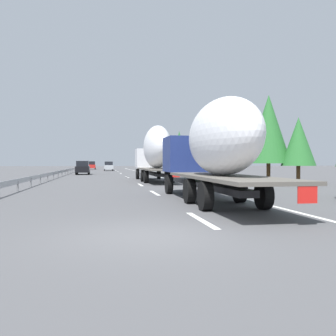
{
  "coord_description": "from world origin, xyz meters",
  "views": [
    {
      "loc": [
        -8.61,
        1.1,
        1.71
      ],
      "look_at": [
        21.39,
        -4.27,
        1.25
      ],
      "focal_mm": 39.6,
      "sensor_mm": 36.0,
      "label": 1
    }
  ],
  "objects_px": {
    "car_silver_hatch": "(109,166)",
    "car_black_suv": "(83,168)",
    "car_red_compact": "(92,165)",
    "truck_trailing": "(213,146)",
    "road_sign": "(161,157)",
    "truck_lead": "(155,151)"
  },
  "relations": [
    {
      "from": "car_red_compact",
      "to": "car_black_suv",
      "type": "bearing_deg",
      "value": 179.64
    },
    {
      "from": "road_sign",
      "to": "car_black_suv",
      "type": "bearing_deg",
      "value": 64.77
    },
    {
      "from": "truck_lead",
      "to": "truck_trailing",
      "type": "height_order",
      "value": "truck_lead"
    },
    {
      "from": "truck_lead",
      "to": "road_sign",
      "type": "distance_m",
      "value": 16.16
    },
    {
      "from": "truck_trailing",
      "to": "truck_lead",
      "type": "bearing_deg",
      "value": 0.0
    },
    {
      "from": "truck_trailing",
      "to": "road_sign",
      "type": "bearing_deg",
      "value": -5.31
    },
    {
      "from": "car_black_suv",
      "to": "road_sign",
      "type": "xyz_separation_m",
      "value": [
        -4.93,
        -10.46,
        1.43
      ]
    },
    {
      "from": "truck_trailing",
      "to": "car_silver_hatch",
      "type": "bearing_deg",
      "value": 3.06
    },
    {
      "from": "truck_trailing",
      "to": "car_silver_hatch",
      "type": "distance_m",
      "value": 62.16
    },
    {
      "from": "truck_trailing",
      "to": "car_silver_hatch",
      "type": "height_order",
      "value": "truck_trailing"
    },
    {
      "from": "car_silver_hatch",
      "to": "truck_lead",
      "type": "bearing_deg",
      "value": -175.74
    },
    {
      "from": "truck_trailing",
      "to": "car_red_compact",
      "type": "xyz_separation_m",
      "value": [
        78.43,
        7.11,
        -1.43
      ]
    },
    {
      "from": "car_red_compact",
      "to": "road_sign",
      "type": "xyz_separation_m",
      "value": [
        -45.06,
        -10.21,
        1.41
      ]
    },
    {
      "from": "truck_lead",
      "to": "car_black_suv",
      "type": "relative_size",
      "value": 3.01
    },
    {
      "from": "truck_lead",
      "to": "road_sign",
      "type": "height_order",
      "value": "truck_lead"
    },
    {
      "from": "truck_trailing",
      "to": "car_silver_hatch",
      "type": "relative_size",
      "value": 3.18
    },
    {
      "from": "car_red_compact",
      "to": "car_black_suv",
      "type": "xyz_separation_m",
      "value": [
        -40.14,
        0.25,
        -0.02
      ]
    },
    {
      "from": "car_silver_hatch",
      "to": "car_red_compact",
      "type": "height_order",
      "value": "car_red_compact"
    },
    {
      "from": "truck_lead",
      "to": "car_red_compact",
      "type": "xyz_separation_m",
      "value": [
        60.92,
        7.11,
        -1.72
      ]
    },
    {
      "from": "truck_trailing",
      "to": "road_sign",
      "type": "height_order",
      "value": "truck_trailing"
    },
    {
      "from": "car_red_compact",
      "to": "road_sign",
      "type": "bearing_deg",
      "value": -167.24
    },
    {
      "from": "car_silver_hatch",
      "to": "car_black_suv",
      "type": "height_order",
      "value": "car_black_suv"
    }
  ]
}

